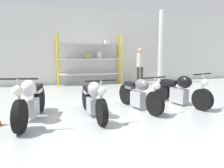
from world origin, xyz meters
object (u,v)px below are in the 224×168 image
motorcycle_black (181,91)px  person_browsing (140,63)px  shelving_rack (91,58)px  motorcycle_grey (139,94)px  motorcycle_white (31,100)px  motorcycle_silver (93,99)px

motorcycle_black → person_browsing: (0.43, 4.14, 0.60)m
shelving_rack → motorcycle_grey: size_ratio=1.57×
person_browsing → motorcycle_black: bearing=24.2°
motorcycle_white → motorcycle_black: 4.24m
motorcycle_silver → motorcycle_grey: 1.40m
motorcycle_white → motorcycle_black: (4.22, 0.43, -0.06)m
motorcycle_white → person_browsing: size_ratio=1.25×
shelving_rack → motorcycle_silver: (-0.89, -5.25, -0.80)m
motorcycle_white → motorcycle_silver: (1.45, -0.05, -0.04)m
motorcycle_black → motorcycle_white: bearing=-100.9°
shelving_rack → person_browsing: size_ratio=1.78×
shelving_rack → person_browsing: bearing=-15.3°
shelving_rack → motorcycle_white: size_ratio=1.43×
shelving_rack → motorcycle_silver: size_ratio=1.54×
motorcycle_white → motorcycle_silver: motorcycle_white is taller
motorcycle_white → motorcycle_black: bearing=107.3°
shelving_rack → person_browsing: 2.39m
shelving_rack → person_browsing: shelving_rack is taller
motorcycle_black → shelving_rack: bearing=-175.2°
motorcycle_black → person_browsing: person_browsing is taller
motorcycle_grey → shelving_rack: bearing=173.3°
shelving_rack → motorcycle_white: (-2.34, -5.19, -0.76)m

